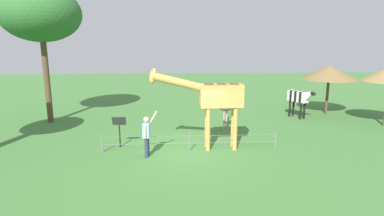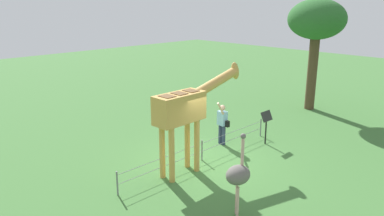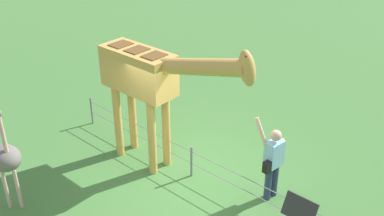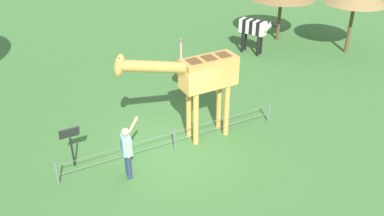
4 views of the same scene
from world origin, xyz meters
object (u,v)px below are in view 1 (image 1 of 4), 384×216
at_px(zebra, 299,98).
at_px(info_sign, 119,125).
at_px(giraffe, 214,98).
at_px(ostrich, 225,106).
at_px(shade_hut_near, 329,73).
at_px(tree_east, 41,14).
at_px(visitor, 147,134).

height_order(zebra, info_sign, zebra).
height_order(giraffe, ostrich, giraffe).
bearing_deg(giraffe, ostrich, -108.53).
distance_m(ostrich, info_sign, 5.42).
height_order(ostrich, shade_hut_near, shade_hut_near).
height_order(giraffe, shade_hut_near, giraffe).
height_order(shade_hut_near, tree_east, tree_east).
bearing_deg(info_sign, giraffe, 173.98).
xyz_separation_m(giraffe, info_sign, (3.87, -0.41, -1.19)).
relative_size(giraffe, info_sign, 2.86).
bearing_deg(zebra, giraffe, 41.96).
relative_size(ostrich, info_sign, 1.70).
bearing_deg(tree_east, zebra, -179.48).
relative_size(zebra, tree_east, 0.24).
relative_size(zebra, info_sign, 1.32).
height_order(visitor, zebra, visitor).
distance_m(visitor, ostrich, 5.11).
bearing_deg(visitor, info_sign, -43.62).
height_order(ostrich, tree_east, tree_east).
relative_size(giraffe, shade_hut_near, 1.19).
distance_m(visitor, tree_east, 9.33).
xyz_separation_m(visitor, info_sign, (1.23, -1.18, 0.05)).
height_order(tree_east, info_sign, tree_east).
relative_size(visitor, ostrich, 0.79).
bearing_deg(tree_east, visitor, 135.65).
bearing_deg(shade_hut_near, visitor, 32.84).
bearing_deg(info_sign, shade_hut_near, -154.65).
xyz_separation_m(visitor, ostrich, (-3.59, -3.63, 0.27)).
bearing_deg(zebra, visitor, 35.09).
relative_size(giraffe, zebra, 2.17).
bearing_deg(shade_hut_near, giraffe, 37.52).
xyz_separation_m(visitor, zebra, (-8.15, -5.73, 0.26)).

